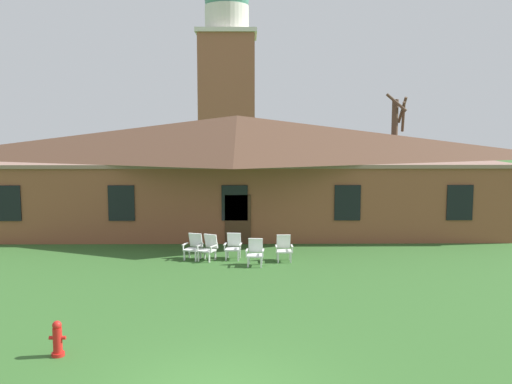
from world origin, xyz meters
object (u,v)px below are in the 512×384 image
object	(u,v)px
lawn_chair_near_door	(208,247)
fire_hydrant	(58,339)
lawn_chair_by_porch	(194,246)
lawn_chair_middle	(255,251)
lawn_chair_left_end	(233,245)
lawn_chair_right_end	(284,247)

from	to	relation	value
lawn_chair_near_door	fire_hydrant	world-z (taller)	lawn_chair_near_door
lawn_chair_by_porch	lawn_chair_middle	distance (m)	2.50
lawn_chair_middle	fire_hydrant	size ratio (longest dim) A/B	1.21
lawn_chair_left_end	fire_hydrant	bearing A→B (deg)	-111.66
fire_hydrant	lawn_chair_middle	bearing A→B (deg)	61.13
lawn_chair_left_end	lawn_chair_right_end	bearing A→B (deg)	-10.94
lawn_chair_near_door	lawn_chair_right_end	xyz separation A→B (m)	(2.80, -0.13, 0.00)
lawn_chair_by_porch	fire_hydrant	distance (m)	9.13
lawn_chair_by_porch	lawn_chair_right_end	size ratio (longest dim) A/B	1.00
lawn_chair_left_end	lawn_chair_by_porch	bearing A→B (deg)	-178.19
lawn_chair_left_end	fire_hydrant	distance (m)	9.62
lawn_chair_by_porch	lawn_chair_near_door	bearing A→B (deg)	-18.13
lawn_chair_near_door	lawn_chair_left_end	distance (m)	0.95
lawn_chair_left_end	lawn_chair_middle	xyz separation A→B (m)	(0.81, -1.03, 0.00)
lawn_chair_right_end	lawn_chair_middle	bearing A→B (deg)	-148.14
lawn_chair_near_door	lawn_chair_right_end	distance (m)	2.80
lawn_chair_left_end	lawn_chair_middle	distance (m)	1.31
lawn_chair_left_end	lawn_chair_near_door	bearing A→B (deg)	-165.84
lawn_chair_left_end	fire_hydrant	size ratio (longest dim) A/B	1.21
lawn_chair_middle	lawn_chair_right_end	bearing A→B (deg)	31.86
lawn_chair_right_end	fire_hydrant	bearing A→B (deg)	-122.33
lawn_chair_by_porch	lawn_chair_middle	size ratio (longest dim) A/B	1.00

